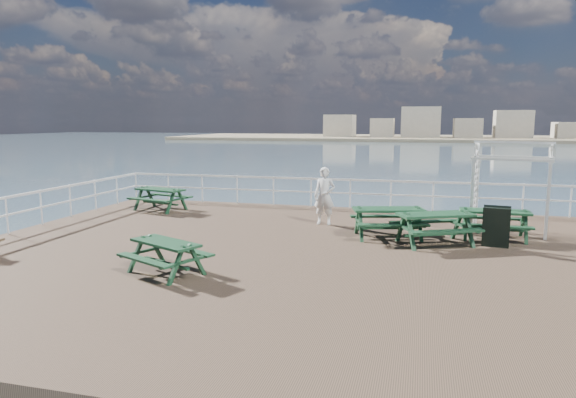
# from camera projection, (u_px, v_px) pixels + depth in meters

# --- Properties ---
(ground) EXTENTS (18.00, 14.00, 0.30)m
(ground) POSITION_uv_depth(u_px,v_px,m) (311.00, 260.00, 12.46)
(ground) COLOR brown
(ground) RESTS_ON ground
(sea_backdrop) EXTENTS (300.00, 300.00, 9.20)m
(sea_backdrop) POSITION_uv_depth(u_px,v_px,m) (461.00, 134.00, 137.65)
(sea_backdrop) COLOR #3C5164
(sea_backdrop) RESTS_ON ground
(railing) EXTENTS (17.77, 13.76, 1.10)m
(railing) POSITION_uv_depth(u_px,v_px,m) (328.00, 202.00, 14.78)
(railing) COLOR silver
(railing) RESTS_ON ground
(picnic_table_a) EXTENTS (2.14, 1.89, 0.89)m
(picnic_table_a) POSITION_uv_depth(u_px,v_px,m) (160.00, 195.00, 18.47)
(picnic_table_a) COLOR #12331D
(picnic_table_a) RESTS_ON ground
(picnic_table_b) EXTENTS (2.26, 2.00, 0.93)m
(picnic_table_b) POSITION_uv_depth(u_px,v_px,m) (388.00, 216.00, 14.13)
(picnic_table_b) COLOR #12331D
(picnic_table_b) RESTS_ON ground
(picnic_table_c) EXTENTS (1.86, 1.52, 0.89)m
(picnic_table_c) POSITION_uv_depth(u_px,v_px,m) (494.00, 218.00, 14.04)
(picnic_table_c) COLOR #12331D
(picnic_table_c) RESTS_ON ground
(picnic_table_d) EXTENTS (2.04, 1.88, 0.79)m
(picnic_table_d) POSITION_uv_depth(u_px,v_px,m) (166.00, 250.00, 10.79)
(picnic_table_d) COLOR #12331D
(picnic_table_d) RESTS_ON ground
(picnic_table_e) EXTENTS (2.40, 2.22, 0.94)m
(picnic_table_e) POSITION_uv_depth(u_px,v_px,m) (435.00, 222.00, 13.34)
(picnic_table_e) COLOR #12331D
(picnic_table_e) RESTS_ON ground
(trellis_arbor) EXTENTS (2.31, 1.55, 2.63)m
(trellis_arbor) POSITION_uv_depth(u_px,v_px,m) (510.00, 193.00, 14.66)
(trellis_arbor) COLOR silver
(trellis_arbor) RESTS_ON ground
(sandwich_board) EXTENTS (0.72, 0.58, 1.07)m
(sandwich_board) POSITION_uv_depth(u_px,v_px,m) (496.00, 227.00, 13.04)
(sandwich_board) COLOR black
(sandwich_board) RESTS_ON ground
(person) EXTENTS (0.67, 0.45, 1.79)m
(person) POSITION_uv_depth(u_px,v_px,m) (325.00, 196.00, 15.90)
(person) COLOR white
(person) RESTS_ON ground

